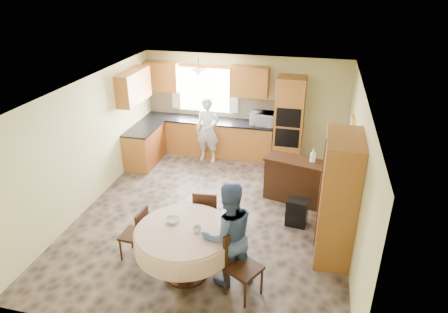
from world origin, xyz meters
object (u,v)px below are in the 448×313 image
object	(u,v)px
sideboard	(294,181)
chair_right	(240,261)
person_sink	(208,130)
person_dining	(228,235)
chair_back	(206,213)
cupboard	(338,198)
dining_table	(185,240)
oven_tower	(289,121)
chair_left	(138,232)

from	to	relation	value
sideboard	chair_right	size ratio (longest dim) A/B	1.19
person_sink	person_dining	xyz separation A→B (m)	(1.44, -4.00, 0.04)
chair_back	person_dining	world-z (taller)	person_dining
cupboard	dining_table	xyz separation A→B (m)	(-2.19, -1.11, -0.38)
cupboard	person_dining	xyz separation A→B (m)	(-1.53, -1.08, -0.21)
chair_right	person_dining	bearing A→B (deg)	77.53
oven_tower	sideboard	distance (m)	1.92
oven_tower	person_dining	world-z (taller)	oven_tower
dining_table	chair_right	distance (m)	0.89
sideboard	chair_back	size ratio (longest dim) A/B	1.21
dining_table	chair_right	size ratio (longest dim) A/B	1.47
sideboard	chair_right	distance (m)	2.86
cupboard	chair_right	world-z (taller)	cupboard
cupboard	chair_left	bearing A→B (deg)	-163.76
sideboard	person_dining	bearing A→B (deg)	-92.10
dining_table	chair_left	xyz separation A→B (m)	(-0.88, 0.22, -0.16)
dining_table	chair_right	bearing A→B (deg)	-9.89
cupboard	chair_back	bearing A→B (deg)	-175.26
oven_tower	dining_table	size ratio (longest dim) A/B	1.42
person_dining	chair_left	bearing A→B (deg)	-36.78
cupboard	oven_tower	bearing A→B (deg)	107.89
oven_tower	person_dining	size ratio (longest dim) A/B	1.26
oven_tower	chair_back	bearing A→B (deg)	-106.83
chair_back	sideboard	bearing A→B (deg)	-133.36
dining_table	person_dining	distance (m)	0.68
oven_tower	cupboard	xyz separation A→B (m)	(1.07, -3.31, -0.02)
sideboard	person_sink	distance (m)	2.64
sideboard	cupboard	size ratio (longest dim) A/B	0.58
oven_tower	cupboard	distance (m)	3.48
oven_tower	cupboard	bearing A→B (deg)	-72.11
sideboard	cupboard	bearing A→B (deg)	-49.26
cupboard	person_sink	size ratio (longest dim) A/B	1.30
chair_right	sideboard	bearing A→B (deg)	17.92
dining_table	chair_left	distance (m)	0.92
sideboard	chair_left	bearing A→B (deg)	-119.22
dining_table	cupboard	bearing A→B (deg)	26.90
cupboard	chair_back	world-z (taller)	cupboard
sideboard	cupboard	xyz separation A→B (m)	(0.76, -1.53, 0.61)
oven_tower	chair_right	size ratio (longest dim) A/B	2.09
person_sink	person_dining	world-z (taller)	person_dining
cupboard	chair_left	distance (m)	3.24
oven_tower	person_sink	size ratio (longest dim) A/B	1.32
person_sink	sideboard	bearing A→B (deg)	-28.01
chair_left	person_sink	world-z (taller)	person_sink
dining_table	person_dining	world-z (taller)	person_dining
oven_tower	person_dining	distance (m)	4.42
sideboard	chair_back	xyz separation A→B (m)	(-1.37, -1.71, 0.12)
sideboard	person_dining	distance (m)	2.75
chair_left	oven_tower	bearing A→B (deg)	158.87
chair_right	person_dining	distance (m)	0.40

